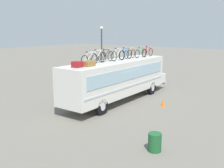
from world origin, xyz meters
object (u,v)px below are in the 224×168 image
object	(u,v)px
luggage_bag_2	(89,64)
trash_bin	(155,142)
rooftop_bicycle_6	(130,54)
rooftop_bicycle_2	(98,57)
luggage_bag_1	(77,64)
rooftop_bicycle_7	(141,53)
bus	(118,78)
rooftop_bicycle_3	(106,56)
rooftop_bicycle_8	(148,52)
traffic_cone	(163,103)
street_lamp	(102,49)
rooftop_bicycle_5	(126,54)
rooftop_bicycle_4	(118,55)
rooftop_bicycle_1	(90,59)

from	to	relation	value
luggage_bag_2	trash_bin	bearing A→B (deg)	-111.83
rooftop_bicycle_6	rooftop_bicycle_2	bearing A→B (deg)	178.63
luggage_bag_1	rooftop_bicycle_2	xyz separation A→B (m)	(2.45, 0.34, 0.21)
rooftop_bicycle_7	bus	bearing A→B (deg)	176.54
luggage_bag_2	rooftop_bicycle_3	world-z (taller)	rooftop_bicycle_3
rooftop_bicycle_7	trash_bin	xyz separation A→B (m)	(-8.94, -5.99, -3.04)
rooftop_bicycle_3	trash_bin	distance (m)	8.82
rooftop_bicycle_8	traffic_cone	world-z (taller)	rooftop_bicycle_8
street_lamp	rooftop_bicycle_3	bearing A→B (deg)	-139.52
rooftop_bicycle_5	rooftop_bicycle_6	distance (m)	0.96
rooftop_bicycle_3	rooftop_bicycle_7	bearing A→B (deg)	-8.46
luggage_bag_2	rooftop_bicycle_4	distance (m)	3.66
rooftop_bicycle_3	rooftop_bicycle_4	distance (m)	1.06
rooftop_bicycle_1	rooftop_bicycle_3	xyz separation A→B (m)	(1.95, 0.14, 0.02)
traffic_cone	street_lamp	size ratio (longest dim) A/B	0.08
luggage_bag_1	rooftop_bicycle_6	bearing A→B (deg)	2.21
bus	luggage_bag_2	size ratio (longest dim) A/B	15.13
bus	traffic_cone	xyz separation A→B (m)	(0.70, -3.38, -1.56)
rooftop_bicycle_1	trash_bin	world-z (taller)	rooftop_bicycle_1
luggage_bag_2	rooftop_bicycle_7	size ratio (longest dim) A/B	0.43
bus	traffic_cone	distance (m)	3.79
luggage_bag_2	traffic_cone	world-z (taller)	luggage_bag_2
luggage_bag_1	rooftop_bicycle_4	distance (m)	4.42
rooftop_bicycle_3	rooftop_bicycle_5	size ratio (longest dim) A/B	0.99
rooftop_bicycle_1	street_lamp	bearing A→B (deg)	34.12
luggage_bag_1	traffic_cone	size ratio (longest dim) A/B	1.11
rooftop_bicycle_1	traffic_cone	size ratio (longest dim) A/B	3.50
rooftop_bicycle_3	street_lamp	bearing A→B (deg)	40.48
rooftop_bicycle_5	rooftop_bicycle_8	world-z (taller)	rooftop_bicycle_5
rooftop_bicycle_3	rooftop_bicycle_7	xyz separation A→B (m)	(3.93, -0.58, -0.01)
street_lamp	rooftop_bicycle_5	bearing A→B (deg)	-127.69
rooftop_bicycle_1	rooftop_bicycle_5	xyz separation A→B (m)	(3.95, -0.22, 0.03)
rooftop_bicycle_3	rooftop_bicycle_6	xyz separation A→B (m)	(2.93, -0.16, -0.03)
traffic_cone	rooftop_bicycle_5	bearing A→B (deg)	85.03
rooftop_bicycle_5	rooftop_bicycle_4	bearing A→B (deg)	179.80
luggage_bag_1	rooftop_bicycle_8	distance (m)	8.35
bus	rooftop_bicycle_3	distance (m)	1.99
luggage_bag_1	trash_bin	xyz separation A→B (m)	(-1.60, -6.18, -2.85)
rooftop_bicycle_1	street_lamp	world-z (taller)	street_lamp
rooftop_bicycle_4	rooftop_bicycle_6	size ratio (longest dim) A/B	1.10
bus	rooftop_bicycle_4	size ratio (longest dim) A/B	6.52
rooftop_bicycle_8	street_lamp	world-z (taller)	street_lamp
bus	street_lamp	bearing A→B (deg)	47.08
trash_bin	rooftop_bicycle_2	bearing A→B (deg)	58.13
rooftop_bicycle_1	rooftop_bicycle_7	xyz separation A→B (m)	(5.88, -0.44, 0.01)
luggage_bag_1	rooftop_bicycle_8	bearing A→B (deg)	-2.06
luggage_bag_2	rooftop_bicycle_4	xyz separation A→B (m)	(3.64, 0.30, 0.23)
street_lamp	trash_bin	bearing A→B (deg)	-133.61
rooftop_bicycle_8	rooftop_bicycle_6	bearing A→B (deg)	164.70
rooftop_bicycle_2	trash_bin	xyz separation A→B (m)	(-4.05, -6.51, -3.06)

